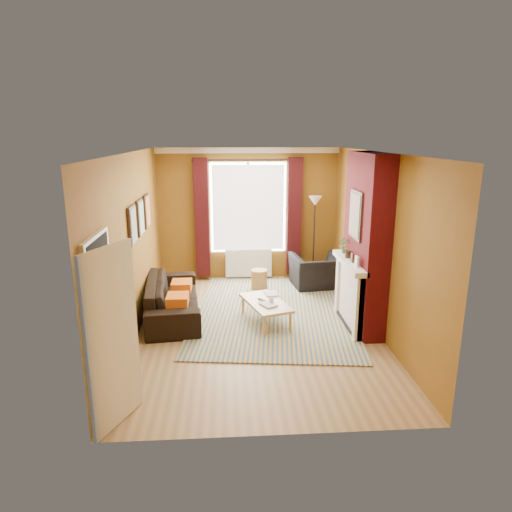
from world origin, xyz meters
name	(u,v)px	position (x,y,z in m)	size (l,w,h in m)	color
ground	(257,328)	(0.00, 0.00, 0.00)	(5.50, 5.50, 0.00)	olive
room_walls	(295,241)	(0.64, 0.28, 1.39)	(3.82, 5.54, 2.83)	brown
striped_rug	(274,312)	(0.35, 0.65, 0.01)	(3.17, 4.09, 0.02)	#2E557E
sofa	(173,298)	(-1.42, 0.65, 0.32)	(2.21, 0.86, 0.65)	black
armchair	(318,271)	(1.39, 1.98, 0.33)	(1.03, 0.90, 0.67)	black
coffee_table	(266,304)	(0.16, 0.23, 0.33)	(0.86, 1.22, 0.37)	tan
wicker_stool	(259,280)	(0.18, 1.91, 0.21)	(0.35, 0.35, 0.41)	#A67E48
floor_lamp	(315,215)	(1.37, 2.40, 1.44)	(0.34, 0.34, 1.82)	black
book_a	(263,306)	(0.09, 0.00, 0.38)	(0.22, 0.29, 0.03)	#999999
book_b	(265,294)	(0.18, 0.57, 0.38)	(0.21, 0.29, 0.02)	#999999
mug	(272,301)	(0.25, 0.13, 0.41)	(0.09, 0.09, 0.09)	#999999
tv_remote	(262,300)	(0.10, 0.29, 0.38)	(0.13, 0.16, 0.02)	#29292B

